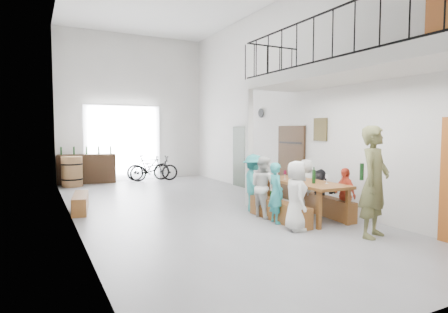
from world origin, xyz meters
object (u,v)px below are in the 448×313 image
serving_counter (87,169)px  host_standing (374,182)px  side_bench (81,203)px  oak_barrel (72,172)px  tasting_table (305,185)px  bicycle_near (154,169)px  bench_inner (279,211)px

serving_counter → host_standing: bearing=-61.5°
side_bench → oak_barrel: 4.26m
tasting_table → host_standing: (0.13, -1.72, 0.28)m
side_bench → tasting_table: bearing=-34.2°
tasting_table → side_bench: 5.13m
tasting_table → serving_counter: serving_counter is taller
side_bench → bicycle_near: bearing=54.8°
side_bench → oak_barrel: size_ratio=1.40×
oak_barrel → serving_counter: bearing=47.7°
oak_barrel → host_standing: 9.76m
oak_barrel → bicycle_near: size_ratio=0.57×
bench_inner → host_standing: size_ratio=0.92×
bench_inner → side_bench: size_ratio=1.28×
side_bench → bench_inner: bearing=-38.8°
tasting_table → serving_counter: 8.46m
serving_counter → side_bench: bearing=-91.2°
tasting_table → bench_inner: tasting_table is taller
tasting_table → host_standing: bearing=-84.2°
serving_counter → host_standing: host_standing is taller
host_standing → bicycle_near: size_ratio=1.11×
bench_inner → host_standing: (0.79, -1.72, 0.77)m
serving_counter → host_standing: (3.60, -9.43, 0.47)m
bench_inner → bicycle_near: 7.20m
tasting_table → side_bench: tasting_table is taller
serving_counter → tasting_table: bearing=-58.2°
host_standing → bench_inner: bearing=93.9°
side_bench → bicycle_near: size_ratio=0.80×
tasting_table → side_bench: size_ratio=1.51×
oak_barrel → serving_counter: serving_counter is taller
bench_inner → oak_barrel: 7.86m
oak_barrel → side_bench: bearing=-92.7°
tasting_table → bench_inner: (-0.66, 0.01, -0.50)m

